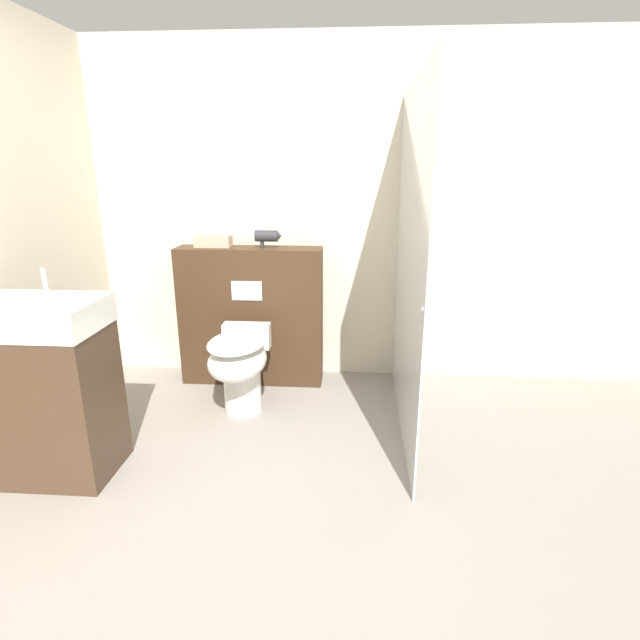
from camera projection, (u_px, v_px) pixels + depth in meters
name	position (u px, v px, depth m)	size (l,w,h in m)	color
ground_plane	(247.00, 533.00, 2.29)	(12.00, 12.00, 0.00)	gray
wall_back	(293.00, 216.00, 3.76)	(8.00, 0.06, 2.50)	beige
partition_panel	(252.00, 316.00, 3.78)	(1.07, 0.26, 1.04)	#3D2819
shower_glass	(408.00, 266.00, 2.97)	(0.04, 1.63, 2.08)	silver
toilet	(240.00, 365.00, 3.29)	(0.37, 0.62, 0.56)	white
sink_vanity	(49.00, 389.00, 2.62)	(0.63, 0.44, 1.11)	#473323
hair_drier	(268.00, 236.00, 3.58)	(0.19, 0.08, 0.13)	#2D2D33
folded_towel	(213.00, 241.00, 3.65)	(0.26, 0.13, 0.08)	tan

